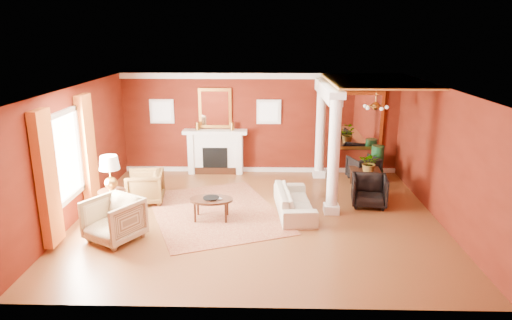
{
  "coord_description": "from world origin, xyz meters",
  "views": [
    {
      "loc": [
        0.22,
        -9.54,
        4.06
      ],
      "look_at": [
        -0.05,
        0.67,
        1.15
      ],
      "focal_mm": 32.0,
      "sensor_mm": 36.0,
      "label": 1
    }
  ],
  "objects_px": {
    "armchair_stripe": "(114,218)",
    "dining_table": "(368,177)",
    "armchair_leopard": "(145,185)",
    "coffee_table": "(211,201)",
    "side_table": "(110,178)",
    "sofa": "(295,197)"
  },
  "relations": [
    {
      "from": "armchair_stripe",
      "to": "coffee_table",
      "type": "distance_m",
      "value": 2.12
    },
    {
      "from": "coffee_table",
      "to": "sofa",
      "type": "bearing_deg",
      "value": 12.56
    },
    {
      "from": "sofa",
      "to": "side_table",
      "type": "height_order",
      "value": "side_table"
    },
    {
      "from": "coffee_table",
      "to": "side_table",
      "type": "bearing_deg",
      "value": -177.19
    },
    {
      "from": "armchair_leopard",
      "to": "coffee_table",
      "type": "relative_size",
      "value": 0.9
    },
    {
      "from": "sofa",
      "to": "side_table",
      "type": "xyz_separation_m",
      "value": [
        -4.02,
        -0.52,
        0.61
      ]
    },
    {
      "from": "armchair_stripe",
      "to": "coffee_table",
      "type": "xyz_separation_m",
      "value": [
        1.81,
        1.1,
        -0.04
      ]
    },
    {
      "from": "coffee_table",
      "to": "armchair_stripe",
      "type": "bearing_deg",
      "value": -148.75
    },
    {
      "from": "armchair_leopard",
      "to": "armchair_stripe",
      "type": "bearing_deg",
      "value": -9.36
    },
    {
      "from": "armchair_leopard",
      "to": "coffee_table",
      "type": "bearing_deg",
      "value": 52.51
    },
    {
      "from": "sofa",
      "to": "armchair_stripe",
      "type": "relative_size",
      "value": 2.02
    },
    {
      "from": "armchair_stripe",
      "to": "dining_table",
      "type": "bearing_deg",
      "value": 59.1
    },
    {
      "from": "armchair_leopard",
      "to": "armchair_stripe",
      "type": "relative_size",
      "value": 0.89
    },
    {
      "from": "armchair_leopard",
      "to": "side_table",
      "type": "height_order",
      "value": "side_table"
    },
    {
      "from": "sofa",
      "to": "coffee_table",
      "type": "bearing_deg",
      "value": 97.71
    },
    {
      "from": "armchair_stripe",
      "to": "dining_table",
      "type": "height_order",
      "value": "armchair_stripe"
    },
    {
      "from": "sofa",
      "to": "armchair_stripe",
      "type": "bearing_deg",
      "value": 107.54
    },
    {
      "from": "sofa",
      "to": "dining_table",
      "type": "relative_size",
      "value": 1.38
    },
    {
      "from": "side_table",
      "to": "dining_table",
      "type": "distance_m",
      "value": 6.36
    },
    {
      "from": "armchair_leopard",
      "to": "coffee_table",
      "type": "distance_m",
      "value": 2.01
    },
    {
      "from": "side_table",
      "to": "dining_table",
      "type": "relative_size",
      "value": 1.05
    },
    {
      "from": "armchair_leopard",
      "to": "armchair_stripe",
      "type": "height_order",
      "value": "armchair_stripe"
    }
  ]
}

